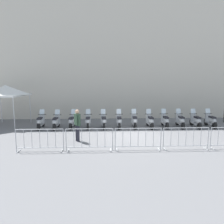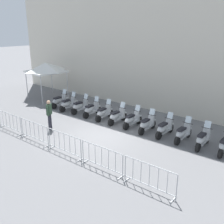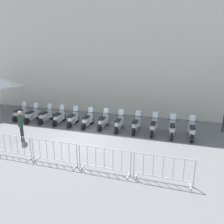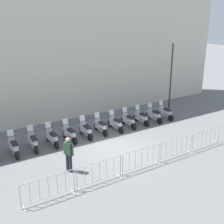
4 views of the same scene
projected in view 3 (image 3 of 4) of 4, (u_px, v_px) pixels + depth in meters
The scene contains 19 objects.
ground_plane at pixel (81, 141), 11.30m from camera, with size 120.00×120.00×0.00m, color slate.
building_facade at pixel (116, 23), 15.85m from camera, with size 28.00×2.40×13.93m, color beige.
motorcycle_0 at pixel (20, 114), 14.85m from camera, with size 0.66×1.72×1.24m.
motorcycle_1 at pixel (31, 116), 14.44m from camera, with size 0.61×1.72×1.24m.
motorcycle_2 at pixel (45, 116), 14.26m from camera, with size 0.56×1.73×1.24m.
motorcycle_3 at pixel (59, 118), 13.92m from camera, with size 0.65×1.72×1.24m.
motorcycle_4 at pixel (73, 119), 13.60m from camera, with size 0.67×1.72×1.24m.
motorcycle_5 at pixel (87, 121), 13.31m from camera, with size 0.57×1.73×1.24m.
motorcycle_6 at pixel (103, 122), 13.06m from camera, with size 0.56×1.73×1.24m.
motorcycle_7 at pixel (119, 124), 12.67m from camera, with size 0.62×1.72×1.24m.
motorcycle_8 at pixel (136, 125), 12.43m from camera, with size 0.57×1.73×1.24m.
motorcycle_9 at pixel (153, 127), 12.11m from camera, with size 0.57×1.73×1.24m.
motorcycle_10 at pixel (172, 129), 11.74m from camera, with size 0.62×1.72×1.24m.
motorcycle_11 at pixel (192, 131), 11.46m from camera, with size 0.60×1.72×1.24m.
barrier_segment_1 at pixel (11, 146), 9.42m from camera, with size 2.18×0.71×1.07m.
barrier_segment_2 at pixel (54, 152), 8.78m from camera, with size 2.18×0.71×1.07m.
barrier_segment_3 at pixel (104, 160), 8.13m from camera, with size 2.18×0.71×1.07m.
barrier_segment_4 at pixel (163, 169), 7.49m from camera, with size 2.18×0.71×1.07m.
officer_near_row_end at pixel (21, 124), 10.98m from camera, with size 0.40×0.45×1.73m.
Camera 3 is at (5.97, -8.77, 4.55)m, focal length 32.75 mm.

